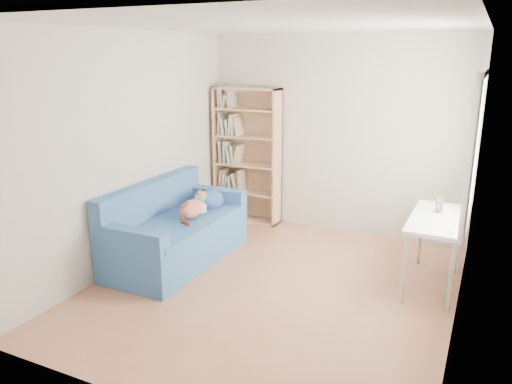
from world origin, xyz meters
TOP-DOWN VIEW (x-y plane):
  - ground at (0.00, 0.00)m, footprint 4.00×4.00m
  - room_shell at (0.10, 0.03)m, footprint 3.54×4.04m
  - sofa at (-1.33, 0.20)m, footprint 0.89×1.86m
  - bookshelf at (-1.21, 1.84)m, footprint 0.95×0.30m
  - desk at (1.47, 0.78)m, footprint 0.52×1.13m
  - pen_cup at (1.46, 0.96)m, footprint 0.08×0.08m

SIDE VIEW (x-z plane):
  - ground at x=0.00m, z-range 0.00..0.00m
  - sofa at x=-1.33m, z-range -0.11..0.81m
  - desk at x=1.47m, z-range 0.29..1.04m
  - pen_cup at x=1.46m, z-range 0.73..0.89m
  - bookshelf at x=-1.21m, z-range -0.07..1.82m
  - room_shell at x=0.10m, z-range 0.33..2.95m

